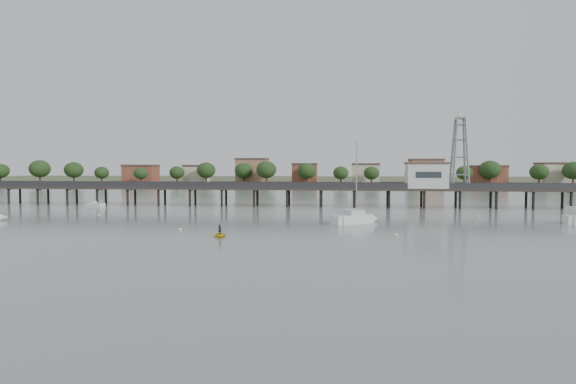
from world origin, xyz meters
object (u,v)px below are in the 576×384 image
Objects in this scene: white_tender at (95,205)px; lattice_tower at (460,153)px; sailboat_c at (360,219)px; pier at (305,189)px; yellow_dinghy at (220,237)px.

lattice_tower is at bearing 18.05° from white_tender.
pier is at bearing 71.25° from sailboat_c.
lattice_tower is (31.50, 0.00, 7.31)m from pier.
lattice_tower is 59.85m from yellow_dinghy.
sailboat_c reaches higher than pier.
sailboat_c is 3.18× the size of white_tender.
pier is 43.68m from white_tender.
sailboat_c is (10.72, -28.77, -3.15)m from pier.
lattice_tower is 37.00m from sailboat_c.
sailboat_c is 4.58× the size of yellow_dinghy.
pier reaches higher than white_tender.
white_tender is (-74.49, -6.92, -10.65)m from lattice_tower.
lattice_tower reaches higher than white_tender.
lattice_tower is 75.57m from white_tender.
pier is 9.68× the size of lattice_tower.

